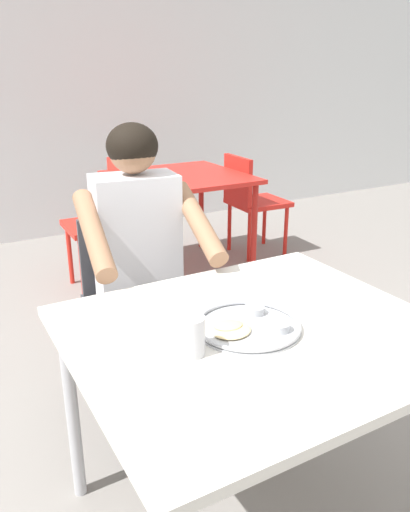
{
  "coord_description": "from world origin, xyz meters",
  "views": [
    {
      "loc": [
        -0.75,
        -1.06,
        1.44
      ],
      "look_at": [
        -0.01,
        0.24,
        0.88
      ],
      "focal_mm": 35.45,
      "sensor_mm": 36.0,
      "label": 1
    }
  ],
  "objects_px": {
    "thali_tray": "(247,325)",
    "chair_red_right": "(250,198)",
    "table_foreground": "(256,351)",
    "chair_foreground": "(131,292)",
    "drinking_cup": "(191,335)",
    "table_background_red": "(179,186)",
    "diner_foreground": "(143,253)",
    "chair_red_left": "(107,215)"
  },
  "relations": [
    {
      "from": "thali_tray",
      "to": "chair_red_right",
      "type": "bearing_deg",
      "value": 55.39
    },
    {
      "from": "table_foreground",
      "to": "chair_foreground",
      "type": "height_order",
      "value": "chair_foreground"
    },
    {
      "from": "drinking_cup",
      "to": "table_background_red",
      "type": "bearing_deg",
      "value": 64.11
    },
    {
      "from": "table_background_red",
      "to": "diner_foreground",
      "type": "bearing_deg",
      "value": -121.65
    },
    {
      "from": "chair_red_left",
      "to": "table_foreground",
      "type": "bearing_deg",
      "value": -97.18
    },
    {
      "from": "thali_tray",
      "to": "table_background_red",
      "type": "bearing_deg",
      "value": 68.21
    },
    {
      "from": "table_foreground",
      "to": "chair_foreground",
      "type": "bearing_deg",
      "value": 91.48
    },
    {
      "from": "drinking_cup",
      "to": "diner_foreground",
      "type": "height_order",
      "value": "diner_foreground"
    },
    {
      "from": "diner_foreground",
      "to": "table_background_red",
      "type": "bearing_deg",
      "value": 58.35
    },
    {
      "from": "drinking_cup",
      "to": "chair_red_left",
      "type": "xyz_separation_m",
      "value": [
        0.5,
        2.17,
        -0.28
      ]
    },
    {
      "from": "table_background_red",
      "to": "chair_red_left",
      "type": "height_order",
      "value": "chair_red_left"
    },
    {
      "from": "table_foreground",
      "to": "chair_foreground",
      "type": "distance_m",
      "value": 0.97
    },
    {
      "from": "table_foreground",
      "to": "drinking_cup",
      "type": "bearing_deg",
      "value": -172.9
    },
    {
      "from": "chair_foreground",
      "to": "table_background_red",
      "type": "height_order",
      "value": "chair_foreground"
    },
    {
      "from": "table_foreground",
      "to": "diner_foreground",
      "type": "xyz_separation_m",
      "value": [
        -0.05,
        0.74,
        0.08
      ]
    },
    {
      "from": "chair_red_right",
      "to": "diner_foreground",
      "type": "bearing_deg",
      "value": -136.26
    },
    {
      "from": "table_foreground",
      "to": "drinking_cup",
      "type": "height_order",
      "value": "drinking_cup"
    },
    {
      "from": "drinking_cup",
      "to": "table_background_red",
      "type": "distance_m",
      "value": 2.45
    },
    {
      "from": "chair_red_right",
      "to": "chair_red_left",
      "type": "bearing_deg",
      "value": -176.9
    },
    {
      "from": "chair_red_right",
      "to": "thali_tray",
      "type": "bearing_deg",
      "value": -124.61
    },
    {
      "from": "chair_red_right",
      "to": "table_foreground",
      "type": "bearing_deg",
      "value": -124.0
    },
    {
      "from": "drinking_cup",
      "to": "table_background_red",
      "type": "xyz_separation_m",
      "value": [
        1.07,
        2.2,
        -0.14
      ]
    },
    {
      "from": "thali_tray",
      "to": "table_background_red",
      "type": "distance_m",
      "value": 2.33
    },
    {
      "from": "drinking_cup",
      "to": "diner_foreground",
      "type": "distance_m",
      "value": 0.79
    },
    {
      "from": "diner_foreground",
      "to": "chair_red_right",
      "type": "relative_size",
      "value": 1.54
    },
    {
      "from": "table_foreground",
      "to": "chair_red_left",
      "type": "height_order",
      "value": "chair_red_left"
    },
    {
      "from": "thali_tray",
      "to": "chair_red_right",
      "type": "relative_size",
      "value": 0.38
    },
    {
      "from": "thali_tray",
      "to": "chair_foreground",
      "type": "bearing_deg",
      "value": 89.97
    },
    {
      "from": "thali_tray",
      "to": "chair_foreground",
      "type": "height_order",
      "value": "chair_foreground"
    },
    {
      "from": "thali_tray",
      "to": "chair_red_left",
      "type": "bearing_deg",
      "value": 82.11
    },
    {
      "from": "drinking_cup",
      "to": "chair_red_left",
      "type": "distance_m",
      "value": 2.24
    },
    {
      "from": "chair_red_left",
      "to": "thali_tray",
      "type": "bearing_deg",
      "value": -97.89
    },
    {
      "from": "chair_red_right",
      "to": "table_background_red",
      "type": "bearing_deg",
      "value": -176.92
    },
    {
      "from": "diner_foreground",
      "to": "table_background_red",
      "type": "height_order",
      "value": "diner_foreground"
    },
    {
      "from": "thali_tray",
      "to": "drinking_cup",
      "type": "distance_m",
      "value": 0.21
    },
    {
      "from": "table_foreground",
      "to": "table_background_red",
      "type": "relative_size",
      "value": 1.14
    },
    {
      "from": "table_foreground",
      "to": "diner_foreground",
      "type": "height_order",
      "value": "diner_foreground"
    },
    {
      "from": "table_background_red",
      "to": "chair_red_right",
      "type": "height_order",
      "value": "chair_red_right"
    },
    {
      "from": "drinking_cup",
      "to": "diner_foreground",
      "type": "relative_size",
      "value": 0.09
    },
    {
      "from": "chair_foreground",
      "to": "diner_foreground",
      "type": "distance_m",
      "value": 0.34
    },
    {
      "from": "table_foreground",
      "to": "chair_red_right",
      "type": "bearing_deg",
      "value": 56.0
    },
    {
      "from": "table_foreground",
      "to": "thali_tray",
      "type": "xyz_separation_m",
      "value": [
        -0.03,
        0.01,
        0.08
      ]
    }
  ]
}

